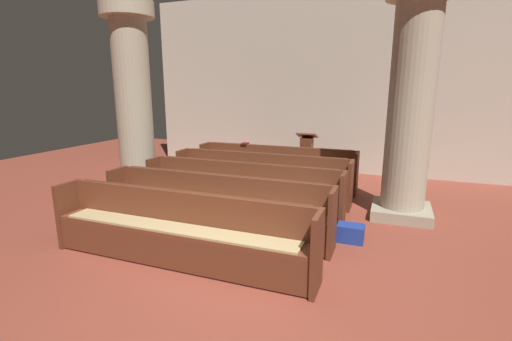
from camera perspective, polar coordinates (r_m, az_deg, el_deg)
name	(u,v)px	position (r m, az deg, el deg)	size (l,w,h in m)	color
ground_plane	(235,283)	(4.27, -3.33, -17.29)	(19.20, 19.20, 0.00)	brown
back_wall	(333,84)	(9.56, 12.06, 13.26)	(10.00, 0.16, 4.50)	beige
pew_row_0	(275,166)	(7.95, 3.08, 0.79)	(3.51, 0.47, 0.89)	brown
pew_row_1	(260,175)	(7.05, 0.64, -0.75)	(3.51, 0.46, 0.89)	brown
pew_row_2	(240,188)	(6.19, -2.48, -2.72)	(3.51, 0.46, 0.89)	brown
pew_row_3	(214,204)	(5.35, -6.63, -5.31)	(3.51, 0.47, 0.89)	brown
pew_row_4	(177,227)	(4.57, -12.30, -8.78)	(3.51, 0.46, 0.89)	brown
pillar_aisle_side	(411,100)	(6.36, 23.33, 10.13)	(1.02, 1.02, 3.76)	#9F967E
pillar_far_side	(133,98)	(7.76, -18.80, 10.81)	(1.02, 1.02, 3.76)	#9F967E
lectern	(306,158)	(9.07, 7.94, 2.02)	(0.48, 0.45, 1.08)	#562B1A
hymn_book	(245,143)	(8.32, -1.74, 4.30)	(0.14, 0.20, 0.03)	maroon
kneeler_box_blue	(350,233)	(5.40, 14.69, -9.54)	(0.37, 0.26, 0.25)	navy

